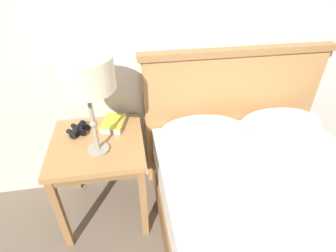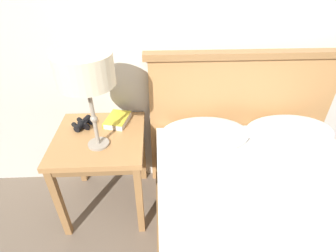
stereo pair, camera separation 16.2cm
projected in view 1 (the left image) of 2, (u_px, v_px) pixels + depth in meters
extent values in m
cube|color=beige|center=(178.00, 16.00, 1.63)|extent=(8.00, 0.06, 2.60)
cube|color=#AD7A47|center=(97.00, 144.00, 1.66)|extent=(0.58, 0.58, 0.04)
cube|color=brown|center=(98.00, 149.00, 1.69)|extent=(0.55, 0.55, 0.05)
cube|color=olive|center=(61.00, 215.00, 1.60)|extent=(0.04, 0.04, 0.61)
cube|color=olive|center=(144.00, 203.00, 1.67)|extent=(0.04, 0.04, 0.61)
cube|color=olive|center=(71.00, 160.00, 2.02)|extent=(0.04, 0.04, 0.61)
cube|color=olive|center=(138.00, 152.00, 2.09)|extent=(0.04, 0.04, 0.61)
cube|color=white|center=(296.00, 242.00, 1.33)|extent=(1.25, 1.87, 0.26)
cube|color=white|center=(249.00, 145.00, 1.77)|extent=(1.22, 0.28, 0.01)
cube|color=#AD7A47|center=(230.00, 120.00, 2.07)|extent=(1.33, 0.06, 1.06)
cube|color=olive|center=(241.00, 51.00, 1.76)|extent=(1.40, 0.10, 0.04)
ellipsoid|color=white|center=(202.00, 131.00, 1.78)|extent=(0.60, 0.36, 0.15)
ellipsoid|color=white|center=(281.00, 123.00, 1.86)|extent=(0.60, 0.36, 0.15)
cylinder|color=gray|center=(99.00, 149.00, 1.58)|extent=(0.13, 0.13, 0.01)
cylinder|color=gray|center=(93.00, 121.00, 1.46)|extent=(0.02, 0.02, 0.39)
sphere|color=gray|center=(94.00, 124.00, 1.48)|extent=(0.04, 0.04, 0.04)
cylinder|color=beige|center=(84.00, 74.00, 1.30)|extent=(0.31, 0.31, 0.17)
cube|color=silver|center=(114.00, 124.00, 1.79)|extent=(0.18, 0.22, 0.04)
cube|color=gold|center=(113.00, 121.00, 1.77)|extent=(0.18, 0.23, 0.00)
cube|color=gold|center=(104.00, 123.00, 1.79)|extent=(0.06, 0.20, 0.04)
cylinder|color=black|center=(76.00, 132.00, 1.70)|extent=(0.07, 0.10, 0.04)
cylinder|color=black|center=(83.00, 133.00, 1.69)|extent=(0.05, 0.03, 0.05)
cylinder|color=black|center=(69.00, 131.00, 1.70)|extent=(0.04, 0.02, 0.04)
cylinder|color=black|center=(80.00, 127.00, 1.75)|extent=(0.07, 0.10, 0.04)
cylinder|color=black|center=(87.00, 127.00, 1.74)|extent=(0.05, 0.03, 0.05)
cylinder|color=black|center=(73.00, 126.00, 1.76)|extent=(0.04, 0.02, 0.04)
cube|color=black|center=(78.00, 128.00, 1.72)|extent=(0.07, 0.05, 0.01)
cylinder|color=black|center=(78.00, 128.00, 1.72)|extent=(0.02, 0.02, 0.02)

